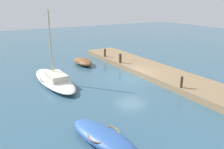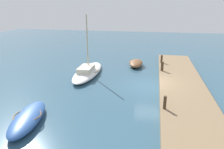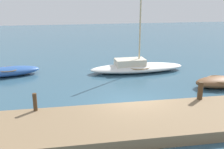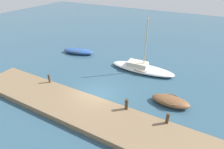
{
  "view_description": "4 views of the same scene",
  "coord_description": "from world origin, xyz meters",
  "px_view_note": "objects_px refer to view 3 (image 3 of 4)",
  "views": [
    {
      "loc": [
        -16.06,
        11.54,
        6.61
      ],
      "look_at": [
        -0.28,
        2.17,
        0.75
      ],
      "focal_mm": 37.48,
      "sensor_mm": 36.0,
      "label": 1
    },
    {
      "loc": [
        -16.91,
        -0.17,
        6.57
      ],
      "look_at": [
        -0.26,
        3.35,
        0.97
      ],
      "focal_mm": 32.93,
      "sensor_mm": 36.0,
      "label": 2
    },
    {
      "loc": [
        -3.43,
        -13.24,
        5.72
      ],
      "look_at": [
        -0.36,
        3.82,
        0.62
      ],
      "focal_mm": 43.76,
      "sensor_mm": 36.0,
      "label": 3
    },
    {
      "loc": [
        7.7,
        -11.32,
        10.14
      ],
      "look_at": [
        -0.18,
        3.22,
        0.51
      ],
      "focal_mm": 29.06,
      "sensor_mm": 36.0,
      "label": 4
    }
  ],
  "objects_px": {
    "sailboat_white": "(136,67)",
    "mooring_post_west": "(35,102)",
    "mooring_post_mid_west": "(200,91)",
    "rowboat_blue": "(9,71)",
    "rowboat_brown": "(219,82)"
  },
  "relations": [
    {
      "from": "sailboat_white",
      "to": "rowboat_brown",
      "type": "relative_size",
      "value": 2.25
    },
    {
      "from": "sailboat_white",
      "to": "rowboat_blue",
      "type": "bearing_deg",
      "value": 174.75
    },
    {
      "from": "rowboat_blue",
      "to": "mooring_post_mid_west",
      "type": "bearing_deg",
      "value": -48.2
    },
    {
      "from": "rowboat_brown",
      "to": "mooring_post_mid_west",
      "type": "xyz_separation_m",
      "value": [
        -2.87,
        -2.88,
        0.6
      ]
    },
    {
      "from": "mooring_post_west",
      "to": "mooring_post_mid_west",
      "type": "xyz_separation_m",
      "value": [
        8.28,
        0.0,
        0.04
      ]
    },
    {
      "from": "rowboat_brown",
      "to": "mooring_post_west",
      "type": "relative_size",
      "value": 3.82
    },
    {
      "from": "sailboat_white",
      "to": "rowboat_brown",
      "type": "bearing_deg",
      "value": -47.99
    },
    {
      "from": "mooring_post_west",
      "to": "mooring_post_mid_west",
      "type": "bearing_deg",
      "value": 0.0
    },
    {
      "from": "mooring_post_west",
      "to": "mooring_post_mid_west",
      "type": "distance_m",
      "value": 8.28
    },
    {
      "from": "rowboat_brown",
      "to": "mooring_post_mid_west",
      "type": "relative_size",
      "value": 3.5
    },
    {
      "from": "rowboat_blue",
      "to": "rowboat_brown",
      "type": "height_order",
      "value": "rowboat_brown"
    },
    {
      "from": "mooring_post_mid_west",
      "to": "sailboat_white",
      "type": "bearing_deg",
      "value": 100.94
    },
    {
      "from": "sailboat_white",
      "to": "mooring_post_west",
      "type": "distance_m",
      "value": 10.06
    },
    {
      "from": "sailboat_white",
      "to": "mooring_post_west",
      "type": "height_order",
      "value": "sailboat_white"
    },
    {
      "from": "sailboat_white",
      "to": "rowboat_blue",
      "type": "distance_m",
      "value": 9.47
    }
  ]
}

